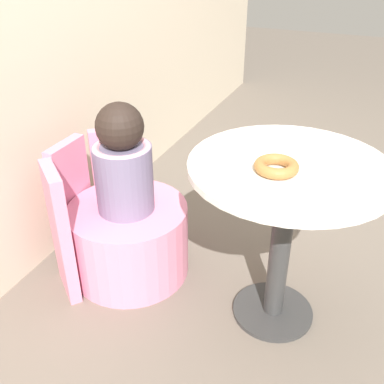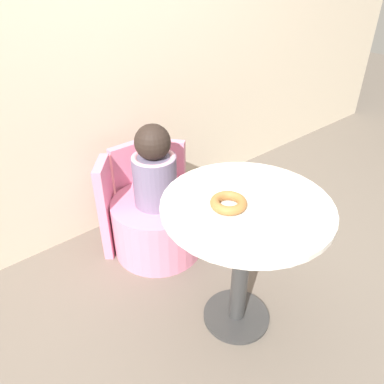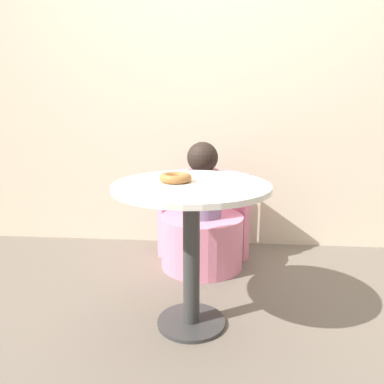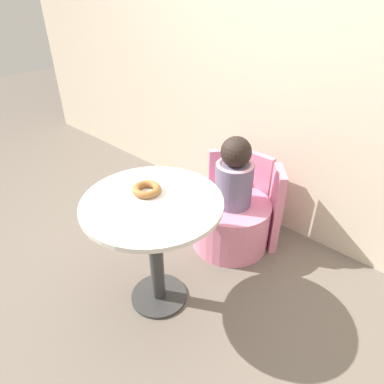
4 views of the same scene
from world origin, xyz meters
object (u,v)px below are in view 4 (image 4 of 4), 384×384
object	(u,v)px
donut	(147,189)
round_table	(154,226)
tub_chair	(231,223)
child_figure	(234,175)

from	to	relation	value
donut	round_table	bearing A→B (deg)	-23.59
round_table	donut	distance (m)	0.19
tub_chair	round_table	bearing A→B (deg)	-90.90
tub_chair	donut	distance (m)	0.85
round_table	tub_chair	bearing A→B (deg)	89.10
tub_chair	donut	xyz separation A→B (m)	(-0.09, -0.65, 0.54)
child_figure	donut	size ratio (longest dim) A/B	3.21
round_table	child_figure	xyz separation A→B (m)	(0.01, 0.68, 0.02)
round_table	tub_chair	xyz separation A→B (m)	(0.01, 0.68, -0.37)
round_table	donut	bearing A→B (deg)	156.41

